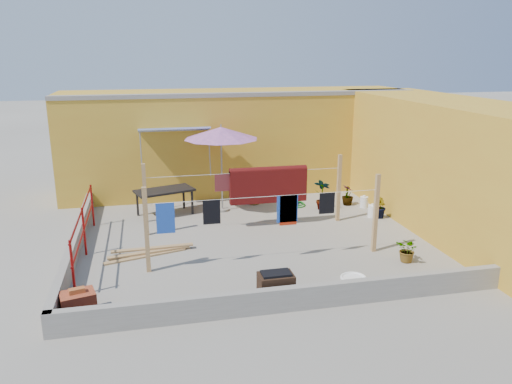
% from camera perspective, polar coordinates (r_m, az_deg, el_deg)
% --- Properties ---
extents(ground, '(80.00, 80.00, 0.00)m').
position_cam_1_polar(ground, '(12.18, -0.37, -5.29)').
color(ground, '#9E998E').
rests_on(ground, ground).
extents(wall_back, '(11.00, 3.27, 3.21)m').
position_cam_1_polar(wall_back, '(16.31, -2.18, 5.94)').
color(wall_back, gold).
rests_on(wall_back, ground).
extents(wall_right, '(2.40, 9.00, 3.20)m').
position_cam_1_polar(wall_right, '(13.75, 21.34, 3.02)').
color(wall_right, gold).
rests_on(wall_right, ground).
extents(parapet_front, '(8.30, 0.16, 0.44)m').
position_cam_1_polar(parapet_front, '(8.92, 4.64, -11.98)').
color(parapet_front, gray).
rests_on(parapet_front, ground).
extents(parapet_left, '(0.16, 7.30, 0.44)m').
position_cam_1_polar(parapet_left, '(11.97, -19.91, -5.52)').
color(parapet_left, gray).
rests_on(parapet_left, ground).
extents(red_railing, '(0.05, 4.20, 1.10)m').
position_cam_1_polar(red_railing, '(11.59, -19.12, -3.51)').
color(red_railing, maroon).
rests_on(red_railing, ground).
extents(clothesline_rig, '(5.09, 2.35, 1.80)m').
position_cam_1_polar(clothesline_rig, '(12.46, 1.18, 0.32)').
color(clothesline_rig, tan).
rests_on(clothesline_rig, ground).
extents(patio_umbrella, '(2.48, 2.48, 2.47)m').
position_cam_1_polar(patio_umbrella, '(13.77, -4.01, 6.68)').
color(patio_umbrella, gray).
rests_on(patio_umbrella, ground).
extents(outdoor_table, '(1.72, 1.21, 0.73)m').
position_cam_1_polar(outdoor_table, '(13.93, -10.42, 0.00)').
color(outdoor_table, black).
rests_on(outdoor_table, ground).
extents(brick_stack, '(0.66, 0.55, 0.50)m').
position_cam_1_polar(brick_stack, '(9.25, -19.66, -11.91)').
color(brick_stack, '#A23925').
rests_on(brick_stack, ground).
extents(lumber_pile, '(1.97, 0.66, 0.12)m').
position_cam_1_polar(lumber_pile, '(11.46, -12.11, -6.72)').
color(lumber_pile, tan).
rests_on(lumber_pile, ground).
extents(brazier, '(0.63, 0.42, 0.56)m').
position_cam_1_polar(brazier, '(9.16, 2.29, -10.80)').
color(brazier, '#301D12').
rests_on(brazier, ground).
extents(white_basin, '(0.52, 0.52, 0.09)m').
position_cam_1_polar(white_basin, '(10.17, 11.07, -9.69)').
color(white_basin, white).
rests_on(white_basin, ground).
extents(water_jug_a, '(0.23, 0.23, 0.36)m').
position_cam_1_polar(water_jug_a, '(14.86, 12.24, -1.12)').
color(water_jug_a, white).
rests_on(water_jug_a, ground).
extents(water_jug_b, '(0.24, 0.24, 0.38)m').
position_cam_1_polar(water_jug_b, '(14.03, 13.14, -2.14)').
color(water_jug_b, white).
rests_on(water_jug_b, ground).
extents(green_hose, '(0.58, 0.58, 0.08)m').
position_cam_1_polar(green_hose, '(14.76, 4.57, -1.40)').
color(green_hose, '#176A20').
rests_on(green_hose, ground).
extents(plant_back_a, '(0.95, 0.94, 0.79)m').
position_cam_1_polar(plant_back_a, '(14.81, -0.20, 0.15)').
color(plant_back_a, '#1F5D1A').
rests_on(plant_back_a, ground).
extents(plant_back_b, '(0.41, 0.41, 0.61)m').
position_cam_1_polar(plant_back_b, '(14.95, 10.43, -0.34)').
color(plant_back_b, '#1F5D1A').
rests_on(plant_back_b, ground).
extents(plant_right_a, '(0.57, 0.57, 0.91)m').
position_cam_1_polar(plant_right_a, '(14.36, 7.54, -0.24)').
color(plant_right_a, '#1F5D1A').
rests_on(plant_right_a, ground).
extents(plant_right_b, '(0.35, 0.41, 0.65)m').
position_cam_1_polar(plant_right_b, '(13.91, 14.06, -1.66)').
color(plant_right_b, '#1F5D1A').
rests_on(plant_right_b, ground).
extents(plant_right_c, '(0.62, 0.64, 0.55)m').
position_cam_1_polar(plant_right_c, '(11.23, 16.99, -6.36)').
color(plant_right_c, '#1F5D1A').
rests_on(plant_right_c, ground).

